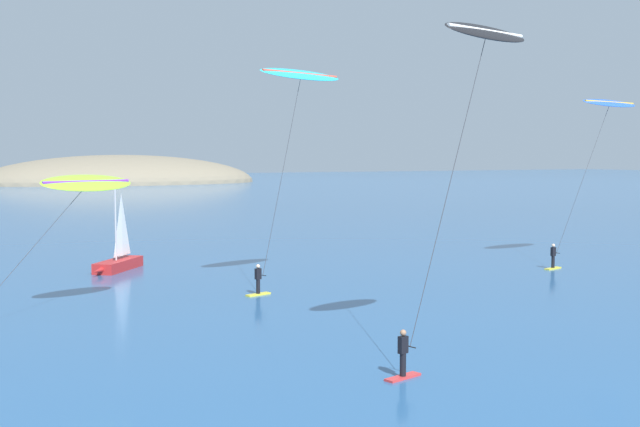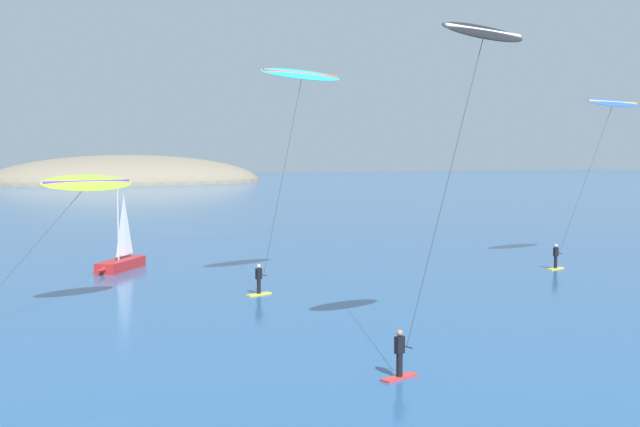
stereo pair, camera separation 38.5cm
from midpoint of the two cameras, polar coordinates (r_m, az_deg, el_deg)
headland_island at (r=221.88m, az=-20.22°, el=1.96°), size 126.18×56.03×15.31m
sailboat_near at (r=55.25m, az=-13.94°, el=-3.29°), size 4.53×5.20×5.70m
kitesurfer_blue at (r=60.65m, az=20.05°, el=6.72°), size 9.74×2.48×11.77m
kitesurfer_black at (r=30.49m, az=11.38°, el=10.39°), size 7.32×2.45×12.68m
kitesurfer_lime at (r=40.55m, az=-16.48°, el=1.45°), size 8.58×3.59×6.82m
kitesurfer_cyan at (r=46.07m, az=-1.26°, el=8.87°), size 7.00×3.15×12.71m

